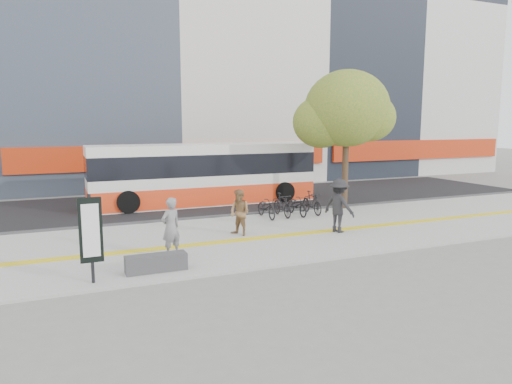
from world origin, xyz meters
name	(u,v)px	position (x,y,z in m)	size (l,w,h in m)	color
ground	(233,252)	(0.00, 0.00, 0.00)	(120.00, 120.00, 0.00)	slate
sidewalk	(218,240)	(0.00, 1.50, 0.04)	(40.00, 7.00, 0.08)	gray
tactile_strip	(222,242)	(0.00, 1.00, 0.09)	(40.00, 0.45, 0.01)	yellow
street	(169,205)	(0.00, 9.00, 0.03)	(40.00, 8.00, 0.06)	black
curb	(191,219)	(0.00, 5.00, 0.07)	(40.00, 0.25, 0.14)	#343436
bench	(156,263)	(-2.60, -1.20, 0.30)	(1.60, 0.45, 0.45)	#343436
signboard	(91,232)	(-4.20, -1.51, 1.37)	(0.55, 0.10, 2.20)	black
street_tree	(345,110)	(7.18, 4.82, 4.51)	(4.40, 3.80, 6.31)	#322416
bus	(204,176)	(1.66, 8.50, 1.42)	(10.86, 2.57, 2.89)	silver
bicycle_row	(289,205)	(3.99, 4.00, 0.54)	(2.66, 1.67, 0.97)	black
seated_woman	(171,227)	(-1.92, 0.00, 0.96)	(0.64, 0.42, 1.75)	black
pedestrian_tan	(240,213)	(0.86, 1.65, 0.88)	(0.78, 0.61, 1.61)	olive
pedestrian_dark	(339,206)	(4.30, 0.71, 1.04)	(1.24, 0.71, 1.91)	black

